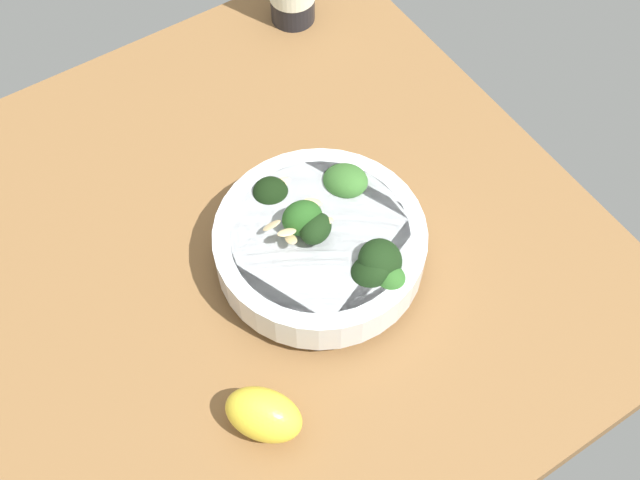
{
  "coord_description": "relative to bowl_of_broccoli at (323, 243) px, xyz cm",
  "views": [
    {
      "loc": [
        -16.43,
        -37.02,
        64.17
      ],
      "look_at": [
        4.51,
        -4.89,
        4.0
      ],
      "focal_mm": 44.4,
      "sensor_mm": 36.0,
      "label": 1
    }
  ],
  "objects": [
    {
      "name": "ground_plane",
      "position": [
        -4.72,
        5.02,
        -5.16
      ],
      "size": [
        63.07,
        63.07,
        3.3
      ],
      "primitive_type": "cube",
      "color": "brown"
    },
    {
      "name": "lemon_wedge",
      "position": [
        -12.69,
        -10.63,
        -1.09
      ],
      "size": [
        7.31,
        7.78,
        4.84
      ],
      "primitive_type": "ellipsoid",
      "rotation": [
        0.0,
        0.0,
        5.36
      ],
      "color": "yellow",
      "rests_on": "ground_plane"
    },
    {
      "name": "bowl_of_broccoli",
      "position": [
        0.0,
        0.0,
        0.0
      ],
      "size": [
        19.28,
        19.28,
        8.55
      ],
      "color": "white",
      "rests_on": "ground_plane"
    }
  ]
}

